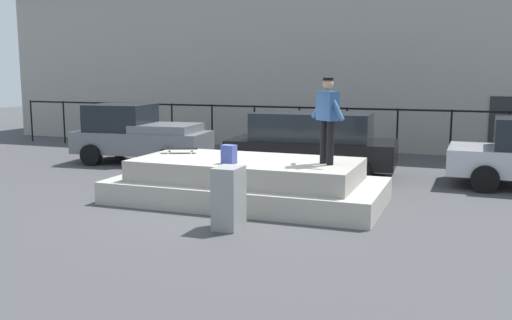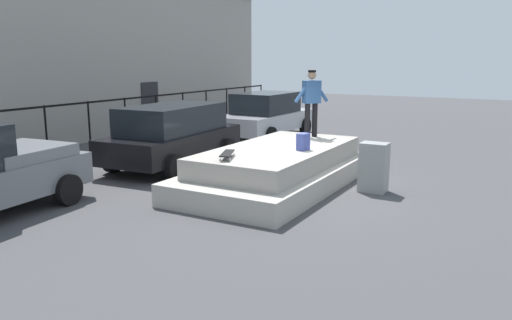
# 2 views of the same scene
# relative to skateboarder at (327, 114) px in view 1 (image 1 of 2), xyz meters

# --- Properties ---
(ground_plane) EXTENTS (60.00, 60.00, 0.00)m
(ground_plane) POSITION_rel_skateboarder_xyz_m (-1.84, -0.43, -1.94)
(ground_plane) COLOR #424244
(concrete_ledge) EXTENTS (5.79, 2.82, 0.92)m
(concrete_ledge) POSITION_rel_skateboarder_xyz_m (-1.76, 0.05, -1.52)
(concrete_ledge) COLOR #ADA89E
(concrete_ledge) RESTS_ON ground_plane
(skateboarder) EXTENTS (0.84, 0.68, 1.74)m
(skateboarder) POSITION_rel_skateboarder_xyz_m (0.00, 0.00, 0.00)
(skateboarder) COLOR black
(skateboarder) RESTS_ON concrete_ledge
(skateboard) EXTENTS (0.81, 0.49, 0.12)m
(skateboard) POSITION_rel_skateboarder_xyz_m (-3.53, 0.36, -0.91)
(skateboard) COLOR black
(skateboard) RESTS_ON concrete_ledge
(backpack) EXTENTS (0.31, 0.24, 0.38)m
(backpack) POSITION_rel_skateboarder_xyz_m (-1.88, -0.62, -0.82)
(backpack) COLOR #3F4C99
(backpack) RESTS_ON concrete_ledge
(car_grey_pickup_near) EXTENTS (4.20, 2.25, 1.79)m
(car_grey_pickup_near) POSITION_rel_skateboarder_xyz_m (-6.82, 3.82, -1.05)
(car_grey_pickup_near) COLOR slate
(car_grey_pickup_near) RESTS_ON ground_plane
(car_black_hatchback_mid) EXTENTS (4.54, 2.37, 1.70)m
(car_black_hatchback_mid) POSITION_rel_skateboarder_xyz_m (-1.27, 3.59, -1.03)
(car_black_hatchback_mid) COLOR black
(car_black_hatchback_mid) RESTS_ON ground_plane
(utility_box) EXTENTS (0.44, 0.60, 1.12)m
(utility_box) POSITION_rel_skateboarder_xyz_m (-1.26, -2.08, -1.38)
(utility_box) COLOR gray
(utility_box) RESTS_ON ground_plane
(fence_row) EXTENTS (24.06, 0.06, 1.65)m
(fence_row) POSITION_rel_skateboarder_xyz_m (-1.84, 7.07, -0.82)
(fence_row) COLOR black
(fence_row) RESTS_ON ground_plane
(warehouse_building) EXTENTS (28.55, 7.67, 6.39)m
(warehouse_building) POSITION_rel_skateboarder_xyz_m (-1.84, 12.42, 1.27)
(warehouse_building) COLOR gray
(warehouse_building) RESTS_ON ground_plane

